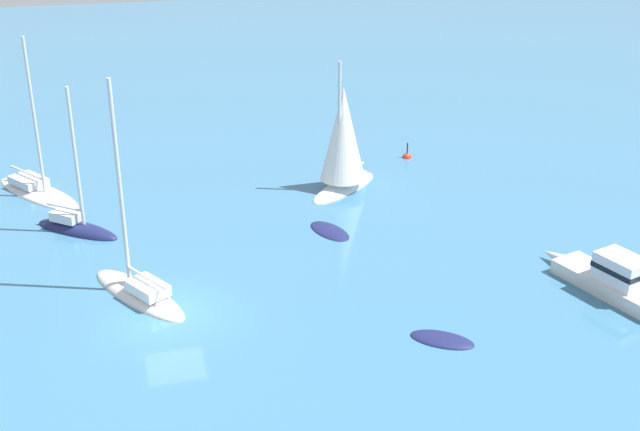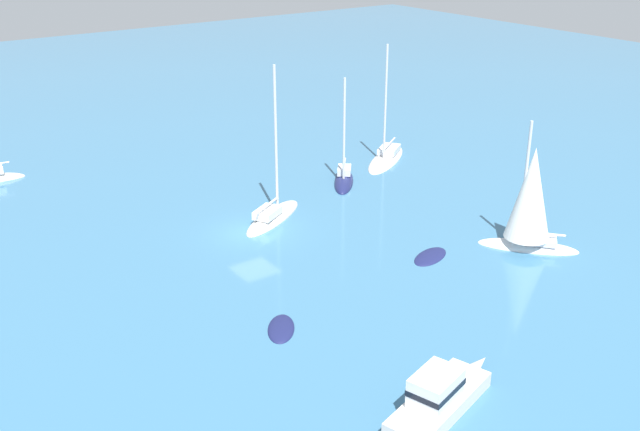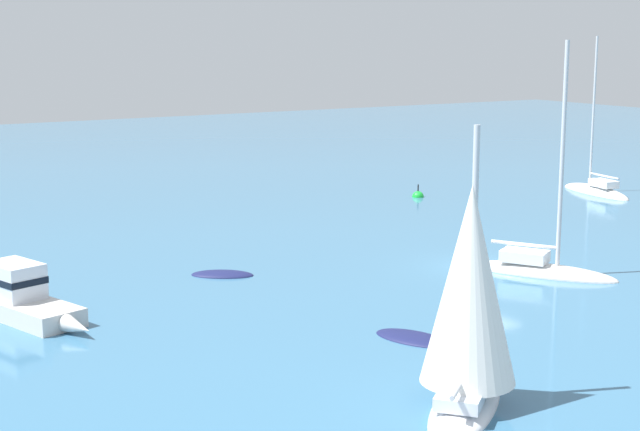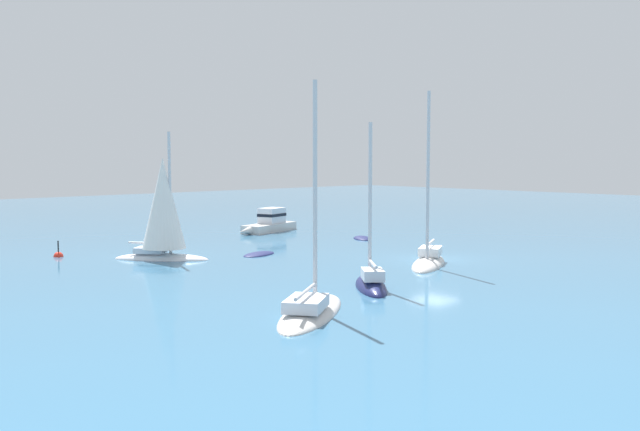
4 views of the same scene
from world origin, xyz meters
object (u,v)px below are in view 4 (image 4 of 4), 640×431
(yacht, at_px, (429,261))
(dinghy, at_px, (362,239))
(sloop, at_px, (163,213))
(sailboat, at_px, (371,284))
(ketch_1, at_px, (311,310))
(launch, at_px, (269,223))
(mooring_buoy, at_px, (58,256))
(tender, at_px, (259,255))

(yacht, bearing_deg, dinghy, -150.99)
(sloop, distance_m, dinghy, 16.77)
(sailboat, bearing_deg, ketch_1, 150.46)
(ketch_1, xyz_separation_m, sailboat, (-5.82, -2.17, 0.02))
(ketch_1, xyz_separation_m, yacht, (-13.57, -4.87, 0.04))
(yacht, bearing_deg, launch, -134.32)
(sailboat, height_order, mooring_buoy, sailboat)
(launch, relative_size, mooring_buoy, 5.42)
(yacht, bearing_deg, mooring_buoy, -82.48)
(sloop, height_order, tender, sloop)
(ketch_1, xyz_separation_m, dinghy, (-20.35, -16.38, -0.18))
(tender, distance_m, mooring_buoy, 12.25)
(dinghy, xyz_separation_m, mooring_buoy, (20.58, -6.16, 0.01))
(launch, bearing_deg, mooring_buoy, -8.83)
(dinghy, bearing_deg, ketch_1, -15.26)
(sailboat, bearing_deg, mooring_buoy, 56.62)
(tender, bearing_deg, sloop, -42.82)
(launch, bearing_deg, sloop, 11.98)
(mooring_buoy, bearing_deg, launch, -172.11)
(launch, bearing_deg, yacht, 59.45)
(yacht, relative_size, sailboat, 1.24)
(sloop, bearing_deg, launch, 78.85)
(launch, relative_size, yacht, 0.68)
(ketch_1, bearing_deg, mooring_buoy, 55.85)
(dinghy, relative_size, launch, 0.41)
(sloop, bearing_deg, tender, 27.19)
(dinghy, height_order, launch, launch)
(tender, relative_size, mooring_buoy, 2.48)
(yacht, distance_m, sailboat, 8.21)
(tender, relative_size, dinghy, 1.10)
(ketch_1, relative_size, yacht, 0.93)
(dinghy, xyz_separation_m, sailboat, (14.52, 14.21, 0.19))
(sloop, distance_m, ketch_1, 17.69)
(yacht, relative_size, mooring_buoy, 7.94)
(ketch_1, bearing_deg, yacht, -15.00)
(ketch_1, distance_m, yacht, 14.42)
(launch, xyz_separation_m, mooring_buoy, (18.80, 2.61, -0.70))
(dinghy, bearing_deg, sailboat, -9.72)
(sloop, relative_size, tender, 2.51)
(launch, height_order, mooring_buoy, launch)
(sloop, distance_m, mooring_buoy, 7.35)
(sloop, relative_size, launch, 1.15)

